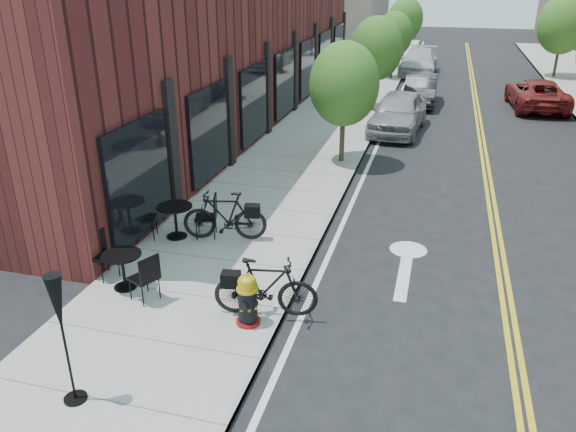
% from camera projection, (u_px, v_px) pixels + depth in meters
% --- Properties ---
extents(ground, '(120.00, 120.00, 0.00)m').
position_uv_depth(ground, '(286.00, 315.00, 10.41)').
color(ground, black).
rests_on(ground, ground).
extents(sidewalk_near, '(4.00, 70.00, 0.12)m').
position_uv_depth(sidewalk_near, '(307.00, 150.00, 19.70)').
color(sidewalk_near, '#9E9B93').
rests_on(sidewalk_near, ground).
extents(building_near, '(5.00, 28.00, 7.00)m').
position_uv_depth(building_near, '(224.00, 33.00, 22.93)').
color(building_near, '#441615').
rests_on(building_near, ground).
extents(tree_near_a, '(2.20, 2.20, 3.81)m').
position_uv_depth(tree_near_a, '(344.00, 84.00, 17.45)').
color(tree_near_a, '#382B1E').
rests_on(tree_near_a, sidewalk_near).
extents(tree_near_b, '(2.30, 2.30, 3.98)m').
position_uv_depth(tree_near_b, '(376.00, 49.00, 24.47)').
color(tree_near_b, '#382B1E').
rests_on(tree_near_b, sidewalk_near).
extents(tree_near_c, '(2.10, 2.10, 3.67)m').
position_uv_depth(tree_near_c, '(394.00, 35.00, 31.61)').
color(tree_near_c, '#382B1E').
rests_on(tree_near_c, sidewalk_near).
extents(tree_near_d, '(2.40, 2.40, 4.11)m').
position_uv_depth(tree_near_d, '(405.00, 19.00, 38.57)').
color(tree_near_d, '#382B1E').
rests_on(tree_near_d, sidewalk_near).
extents(tree_far_c, '(2.80, 2.80, 4.62)m').
position_uv_depth(tree_far_c, '(563.00, 24.00, 31.83)').
color(tree_far_c, '#382B1E').
rests_on(tree_far_c, sidewalk_far).
extents(fire_hydrant, '(0.54, 0.54, 1.00)m').
position_uv_depth(fire_hydrant, '(248.00, 300.00, 9.77)').
color(fire_hydrant, maroon).
rests_on(fire_hydrant, sidewalk_near).
extents(bicycle_left, '(2.01, 0.95, 1.16)m').
position_uv_depth(bicycle_left, '(225.00, 216.00, 12.85)').
color(bicycle_left, black).
rests_on(bicycle_left, sidewalk_near).
extents(bicycle_right, '(1.94, 0.85, 1.13)m').
position_uv_depth(bicycle_right, '(266.00, 287.00, 9.98)').
color(bicycle_right, black).
rests_on(bicycle_right, sidewalk_near).
extents(bistro_set_b, '(1.80, 1.15, 0.96)m').
position_uv_depth(bistro_set_b, '(123.00, 266.00, 10.88)').
color(bistro_set_b, black).
rests_on(bistro_set_b, sidewalk_near).
extents(bistro_set_c, '(1.94, 1.02, 1.02)m').
position_uv_depth(bistro_set_c, '(175.00, 217.00, 12.96)').
color(bistro_set_c, black).
rests_on(bistro_set_c, sidewalk_near).
extents(patio_umbrella, '(0.34, 0.34, 2.07)m').
position_uv_depth(patio_umbrella, '(59.00, 313.00, 7.59)').
color(patio_umbrella, black).
rests_on(patio_umbrella, sidewalk_near).
extents(parked_car_a, '(2.21, 4.71, 1.56)m').
position_uv_depth(parked_car_a, '(398.00, 112.00, 21.87)').
color(parked_car_a, '#93959B').
rests_on(parked_car_a, ground).
extents(parked_car_b, '(1.45, 4.13, 1.36)m').
position_uv_depth(parked_car_b, '(421.00, 90.00, 26.42)').
color(parked_car_b, black).
rests_on(parked_car_b, ground).
extents(parked_car_c, '(2.22, 5.21, 1.50)m').
position_uv_depth(parked_car_c, '(419.00, 62.00, 34.15)').
color(parked_car_c, silver).
rests_on(parked_car_c, ground).
extents(parked_car_far, '(2.57, 5.01, 1.35)m').
position_uv_depth(parked_car_far, '(537.00, 94.00, 25.60)').
color(parked_car_far, maroon).
rests_on(parked_car_far, ground).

